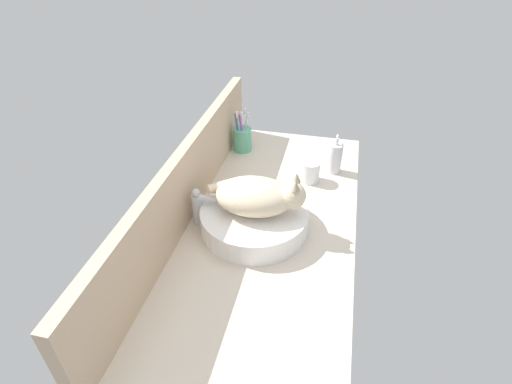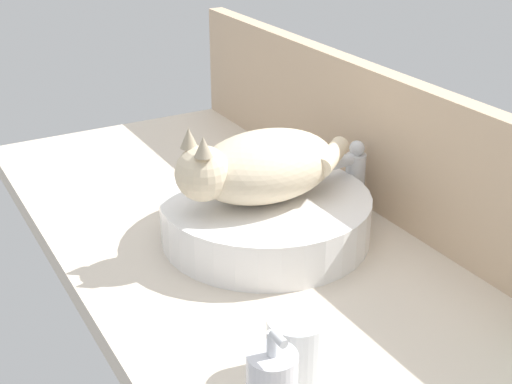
{
  "view_description": "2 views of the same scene",
  "coord_description": "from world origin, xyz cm",
  "px_view_note": "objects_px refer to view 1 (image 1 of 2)",
  "views": [
    {
      "loc": [
        -101.6,
        -19.34,
        87.62
      ],
      "look_at": [
        3.98,
        4.56,
        10.42
      ],
      "focal_mm": 28.0,
      "sensor_mm": 36.0,
      "label": 1
    },
    {
      "loc": [
        90.35,
        -50.43,
        59.01
      ],
      "look_at": [
        -0.02,
        0.58,
        10.1
      ],
      "focal_mm": 50.0,
      "sensor_mm": 36.0,
      "label": 2
    }
  ],
  "objects_px": {
    "sink_basin": "(254,219)",
    "water_glass": "(310,173)",
    "soap_dispenser": "(335,158)",
    "cat": "(259,196)",
    "faucet": "(200,205)",
    "toothbrush_cup": "(242,138)"
  },
  "relations": [
    {
      "from": "soap_dispenser",
      "to": "toothbrush_cup",
      "type": "relative_size",
      "value": 0.84
    },
    {
      "from": "faucet",
      "to": "cat",
      "type": "bearing_deg",
      "value": -86.81
    },
    {
      "from": "faucet",
      "to": "toothbrush_cup",
      "type": "relative_size",
      "value": 0.73
    },
    {
      "from": "faucet",
      "to": "water_glass",
      "type": "bearing_deg",
      "value": -44.2
    },
    {
      "from": "cat",
      "to": "soap_dispenser",
      "type": "relative_size",
      "value": 2.07
    },
    {
      "from": "cat",
      "to": "soap_dispenser",
      "type": "xyz_separation_m",
      "value": [
        0.41,
        -0.22,
        -0.07
      ]
    },
    {
      "from": "cat",
      "to": "toothbrush_cup",
      "type": "height_order",
      "value": "cat"
    },
    {
      "from": "sink_basin",
      "to": "cat",
      "type": "relative_size",
      "value": 1.09
    },
    {
      "from": "cat",
      "to": "soap_dispenser",
      "type": "bearing_deg",
      "value": -28.05
    },
    {
      "from": "sink_basin",
      "to": "cat",
      "type": "xyz_separation_m",
      "value": [
        0.0,
        -0.01,
        0.1
      ]
    },
    {
      "from": "cat",
      "to": "water_glass",
      "type": "bearing_deg",
      "value": -22.19
    },
    {
      "from": "faucet",
      "to": "soap_dispenser",
      "type": "xyz_separation_m",
      "value": [
        0.43,
        -0.42,
        -0.01
      ]
    },
    {
      "from": "soap_dispenser",
      "to": "faucet",
      "type": "bearing_deg",
      "value": 135.66
    },
    {
      "from": "toothbrush_cup",
      "to": "faucet",
      "type": "bearing_deg",
      "value": 178.89
    },
    {
      "from": "soap_dispenser",
      "to": "water_glass",
      "type": "relative_size",
      "value": 1.87
    },
    {
      "from": "sink_basin",
      "to": "toothbrush_cup",
      "type": "relative_size",
      "value": 1.9
    },
    {
      "from": "faucet",
      "to": "water_glass",
      "type": "distance_m",
      "value": 0.47
    },
    {
      "from": "sink_basin",
      "to": "faucet",
      "type": "relative_size",
      "value": 2.61
    },
    {
      "from": "sink_basin",
      "to": "water_glass",
      "type": "distance_m",
      "value": 0.36
    },
    {
      "from": "toothbrush_cup",
      "to": "water_glass",
      "type": "xyz_separation_m",
      "value": [
        -0.18,
        -0.32,
        -0.02
      ]
    },
    {
      "from": "soap_dispenser",
      "to": "cat",
      "type": "bearing_deg",
      "value": 151.95
    },
    {
      "from": "faucet",
      "to": "water_glass",
      "type": "height_order",
      "value": "faucet"
    }
  ]
}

